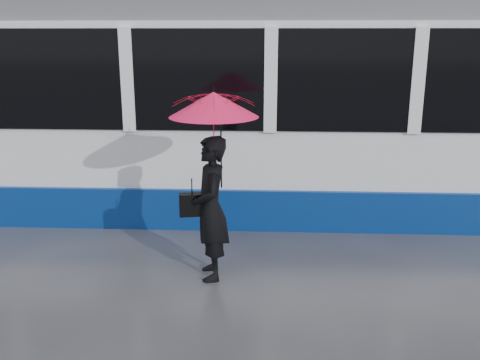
{
  "coord_description": "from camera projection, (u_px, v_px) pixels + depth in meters",
  "views": [
    {
      "loc": [
        -0.07,
        -6.2,
        2.85
      ],
      "look_at": [
        -0.38,
        0.1,
        1.1
      ],
      "focal_mm": 40.0,
      "sensor_mm": 36.0,
      "label": 1
    }
  ],
  "objects": [
    {
      "name": "ground",
      "position": [
        270.0,
        267.0,
        6.72
      ],
      "size": [
        90.0,
        90.0,
        0.0
      ],
      "primitive_type": "plane",
      "color": "#2C2C31",
      "rests_on": "ground"
    },
    {
      "name": "umbrella",
      "position": [
        214.0,
        122.0,
        5.96
      ],
      "size": [
        1.19,
        1.19,
        1.16
      ],
      "rotation": [
        0.0,
        0.0,
        0.2
      ],
      "color": "#FC158F",
      "rests_on": "ground"
    },
    {
      "name": "handbag",
      "position": [
        192.0,
        204.0,
        6.26
      ],
      "size": [
        0.33,
        0.19,
        0.45
      ],
      "rotation": [
        0.0,
        0.0,
        0.2
      ],
      "color": "black",
      "rests_on": "ground"
    },
    {
      "name": "tram",
      "position": [
        59.0,
        108.0,
        8.86
      ],
      "size": [
        26.0,
        2.56,
        3.35
      ],
      "color": "white",
      "rests_on": "ground"
    },
    {
      "name": "woman",
      "position": [
        211.0,
        209.0,
        6.24
      ],
      "size": [
        0.53,
        0.7,
        1.72
      ],
      "primitive_type": "imported",
      "rotation": [
        0.0,
        0.0,
        -1.37
      ],
      "color": "black",
      "rests_on": "ground"
    },
    {
      "name": "rails",
      "position": [
        269.0,
        204.0,
        9.12
      ],
      "size": [
        34.0,
        1.51,
        0.02
      ],
      "color": "#3F3D38",
      "rests_on": "ground"
    }
  ]
}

